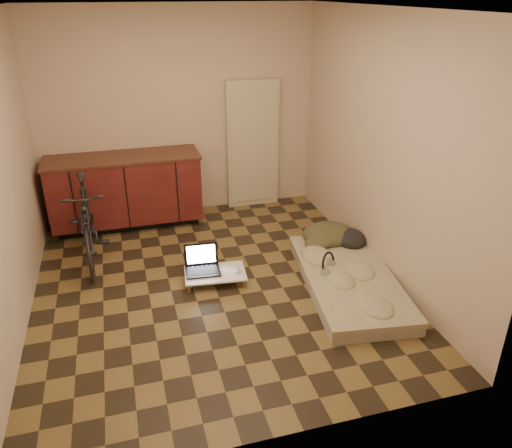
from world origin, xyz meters
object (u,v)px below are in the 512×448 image
object	(u,v)px
bicycle	(86,217)
laptop	(202,265)
lap_desk	(215,273)
futon	(348,280)

from	to	relation	value
bicycle	laptop	xyz separation A→B (m)	(1.11, -0.76, -0.35)
lap_desk	bicycle	bearing A→B (deg)	151.29
lap_desk	laptop	distance (m)	0.16
laptop	lap_desk	bearing A→B (deg)	-33.84
bicycle	futon	size ratio (longest dim) A/B	0.83
futon	lap_desk	distance (m)	1.36
bicycle	futon	xyz separation A→B (m)	(2.50, -1.33, -0.42)
bicycle	lap_desk	world-z (taller)	bicycle
bicycle	futon	bearing A→B (deg)	-30.18
lap_desk	laptop	xyz separation A→B (m)	(-0.11, 0.09, 0.06)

